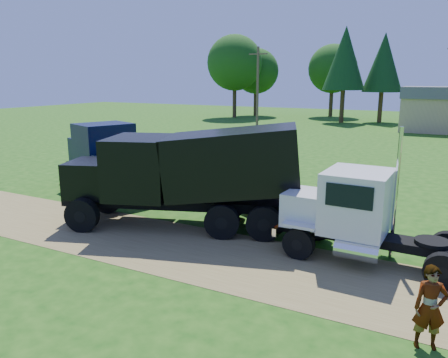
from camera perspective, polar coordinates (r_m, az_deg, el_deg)
The scene contains 10 objects.
ground at distance 14.14m, azimuth -0.82°, elevation -10.02°, with size 140.00×140.00×0.00m, color #17480F.
dirt_track at distance 14.13m, azimuth -0.82°, elevation -10.00°, with size 120.00×4.20×0.01m, color brown.
white_semi_tractor at distance 14.14m, azimuth 17.14°, elevation -4.51°, with size 6.91×2.55×4.14m.
black_dump_truck at distance 16.37m, azimuth -4.54°, elevation 1.07°, with size 9.16×5.48×3.92m.
navy_truck at distance 23.13m, azimuth -14.57°, elevation 2.97°, with size 7.64×4.98×3.27m.
orange_pickup at distance 19.21m, azimuth 4.65°, elevation -1.48°, with size 2.45×5.32×1.48m, color #E7560A.
spectator_a at distance 10.31m, azimuth 25.30°, elevation -14.94°, with size 0.66×0.44×1.82m, color #999999.
spectator_b at distance 18.89m, azimuth 8.44°, elevation -1.06°, with size 0.96×0.75×1.97m, color #999999.
tan_shed at distance 51.55m, azimuth 25.62°, elevation 8.28°, with size 6.20×5.40×4.70m.
tree_row at distance 61.02m, azimuth 23.72°, elevation 13.40°, with size 59.76×15.44×11.89m.
Camera 1 is at (6.27, -11.40, 5.52)m, focal length 35.00 mm.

